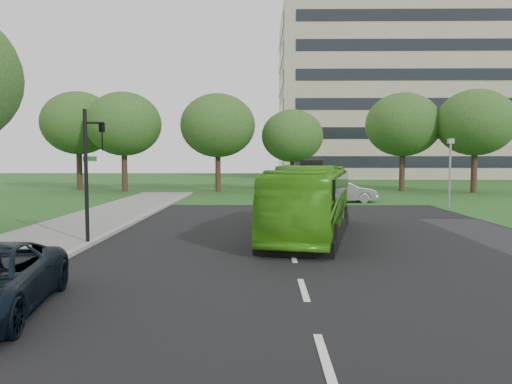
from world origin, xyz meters
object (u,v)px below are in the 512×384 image
at_px(tree_park_a, 124,124).
at_px(tree_park_f, 78,123).
at_px(bus, 311,201).
at_px(sedan, 343,192).
at_px(tree_park_d, 403,125).
at_px(camera_pole, 450,163).
at_px(office_building, 408,98).
at_px(tree_park_b, 218,126).
at_px(traffic_light, 90,166).
at_px(tree_park_c, 292,136).
at_px(tree_park_e, 475,123).

xyz_separation_m(tree_park_a, tree_park_f, (-4.96, 2.20, 0.24)).
distance_m(tree_park_f, bus, 34.30).
bearing_deg(tree_park_f, bus, -54.92).
bearing_deg(sedan, tree_park_d, -37.13).
bearing_deg(bus, camera_pole, 61.71).
distance_m(office_building, bus, 64.26).
bearing_deg(tree_park_b, traffic_light, -94.16).
bearing_deg(camera_pole, tree_park_b, 126.18).
bearing_deg(tree_park_c, sedan, -75.70).
bearing_deg(tree_park_d, tree_park_e, -20.25).
bearing_deg(office_building, tree_park_c, -120.85).
distance_m(tree_park_a, bus, 29.80).
height_order(bus, traffic_light, traffic_light).
bearing_deg(camera_pole, tree_park_d, 73.60).
bearing_deg(camera_pole, tree_park_e, 50.00).
distance_m(bus, traffic_light, 8.47).
distance_m(traffic_light, camera_pole, 22.38).
xyz_separation_m(tree_park_b, tree_park_d, (16.94, 0.85, 0.12)).
bearing_deg(tree_park_a, tree_park_c, 1.24).
height_order(tree_park_d, traffic_light, tree_park_d).
bearing_deg(traffic_light, sedan, 77.36).
height_order(tree_park_f, sedan, tree_park_f).
distance_m(tree_park_e, bus, 29.79).
xyz_separation_m(tree_park_a, traffic_light, (6.55, -27.93, -3.31)).
height_order(tree_park_f, camera_pole, tree_park_f).
xyz_separation_m(tree_park_f, bus, (19.50, -27.77, -4.97)).
height_order(tree_park_c, tree_park_e, tree_park_e).
xyz_separation_m(tree_park_a, tree_park_b, (8.57, -0.09, -0.15)).
bearing_deg(camera_pole, tree_park_c, 109.68).
distance_m(office_building, tree_park_e, 36.31).
bearing_deg(tree_park_f, sedan, -29.34).
relative_size(sedan, traffic_light, 0.95).
xyz_separation_m(office_building, tree_park_c, (-20.20, -33.81, -7.42)).
distance_m(office_building, tree_park_a, 49.70).
bearing_deg(tree_park_b, tree_park_e, -3.18).
height_order(tree_park_e, bus, tree_park_e).
bearing_deg(bus, tree_park_c, 100.69).
bearing_deg(tree_park_a, bus, -60.37).
xyz_separation_m(tree_park_c, sedan, (2.84, -11.15, -4.32)).
relative_size(tree_park_c, tree_park_e, 0.83).
bearing_deg(tree_park_e, tree_park_c, 173.94).
bearing_deg(sedan, tree_park_c, 9.46).
distance_m(office_building, tree_park_f, 51.95).
relative_size(tree_park_d, sedan, 1.96).
bearing_deg(sedan, office_building, -25.95).
height_order(tree_park_b, tree_park_e, tree_park_e).
relative_size(bus, sedan, 2.20).
bearing_deg(sedan, tree_park_a, 54.43).
bearing_deg(bus, sedan, 88.59).
height_order(tree_park_b, tree_park_d, tree_park_d).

